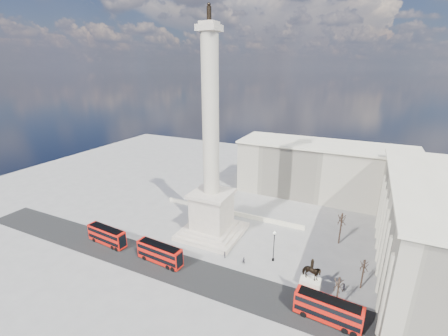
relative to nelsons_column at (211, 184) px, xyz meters
name	(u,v)px	position (x,y,z in m)	size (l,w,h in m)	color
ground	(202,243)	(0.00, -5.00, -12.92)	(180.00, 180.00, 0.00)	gray
asphalt_road	(199,276)	(5.00, -15.00, -12.91)	(120.00, 9.00, 0.01)	black
nelsons_column	(211,184)	(0.00, 0.00, 0.00)	(14.00, 14.00, 49.85)	beige
balustrade_wall	(231,212)	(0.00, 11.00, -12.37)	(40.00, 0.60, 1.10)	beige
building_east	(439,231)	(45.00, 5.00, -3.59)	(19.00, 46.00, 18.60)	beige
building_northeast	(322,170)	(20.00, 35.00, -4.59)	(51.00, 17.00, 16.60)	beige
red_bus_a	(107,236)	(-19.24, -14.30, -10.78)	(10.20, 3.11, 4.07)	red
red_bus_b	(160,253)	(-4.25, -14.76, -10.75)	(10.33, 3.06, 4.13)	red
red_bus_c	(328,310)	(28.71, -15.74, -10.73)	(10.46, 3.23, 4.18)	red
victorian_lamp	(274,244)	(16.49, -4.27, -8.90)	(0.59, 0.59, 6.83)	black
equestrian_statue	(310,287)	(25.24, -12.67, -9.96)	(4.08, 3.06, 8.47)	beige
bare_tree_near	(339,284)	(29.66, -13.14, -7.36)	(1.61, 1.61, 7.05)	#332319
bare_tree_mid	(364,265)	(33.23, -5.32, -7.96)	(1.66, 1.66, 6.29)	#332319
bare_tree_far	(342,219)	(28.14, 8.50, -6.61)	(1.96, 1.96, 8.00)	#332319
pedestrian_walking	(244,261)	(11.41, -7.90, -12.14)	(0.56, 0.37, 1.55)	#242127
pedestrian_standing	(343,287)	(30.38, -7.56, -12.09)	(0.80, 0.62, 1.65)	#242127
pedestrian_crossing	(225,255)	(7.00, -7.69, -12.15)	(0.90, 0.37, 1.53)	#242127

